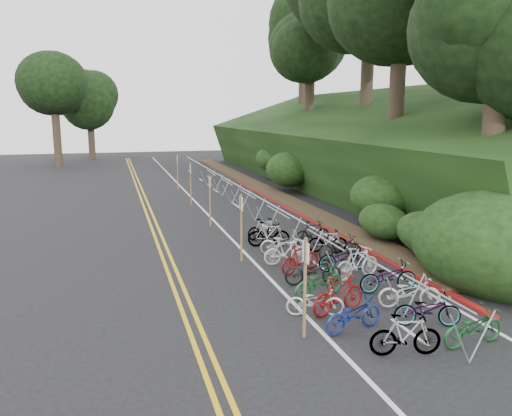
{
  "coord_description": "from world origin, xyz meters",
  "views": [
    {
      "loc": [
        -3.78,
        -12.09,
        5.34
      ],
      "look_at": [
        2.11,
        8.31,
        1.3
      ],
      "focal_mm": 35.0,
      "sensor_mm": 36.0,
      "label": 1
    }
  ],
  "objects": [
    {
      "name": "embankment",
      "position": [
        12.96,
        19.04,
        2.57
      ],
      "size": [
        14.3,
        48.14,
        9.11
      ],
      "color": "black",
      "rests_on": "ground"
    },
    {
      "name": "bike_valet",
      "position": [
        2.99,
        1.94,
        0.48
      ],
      "size": [
        3.26,
        12.6,
        1.08
      ],
      "color": "slate",
      "rests_on": "ground"
    },
    {
      "name": "bike_front",
      "position": [
        1.24,
        -0.42,
        0.41
      ],
      "size": [
        0.98,
        1.64,
        0.82
      ],
      "primitive_type": "imported",
      "rotation": [
        0.0,
        0.0,
        1.27
      ],
      "color": "beige",
      "rests_on": "ground"
    },
    {
      "name": "signpost_near",
      "position": [
        0.48,
        -1.56,
        1.42
      ],
      "size": [
        0.08,
        0.4,
        2.49
      ],
      "color": "brown",
      "rests_on": "ground"
    },
    {
      "name": "red_curb",
      "position": [
        5.7,
        12.0,
        0.05
      ],
      "size": [
        0.25,
        28.0,
        0.1
      ],
      "primitive_type": "cube",
      "color": "maroon",
      "rests_on": "ground"
    },
    {
      "name": "ground",
      "position": [
        0.0,
        0.0,
        0.0
      ],
      "size": [
        120.0,
        120.0,
        0.0
      ],
      "primitive_type": "plane",
      "color": "black",
      "rests_on": "ground"
    },
    {
      "name": "signposts_rest",
      "position": [
        0.6,
        14.0,
        1.43
      ],
      "size": [
        0.08,
        18.4,
        2.5
      ],
      "color": "brown",
      "rests_on": "ground"
    },
    {
      "name": "tree_cluster",
      "position": [
        9.76,
        22.04,
        11.11
      ],
      "size": [
        32.11,
        53.76,
        17.78
      ],
      "color": "#2D2319",
      "rests_on": "ground"
    },
    {
      "name": "bike_racks_rest",
      "position": [
        3.0,
        13.0,
        0.85
      ],
      "size": [
        1.14,
        23.0,
        1.17
      ],
      "color": "#989BA2",
      "rests_on": "ground"
    },
    {
      "name": "road_markings",
      "position": [
        0.63,
        10.1,
        0.0
      ],
      "size": [
        7.47,
        80.0,
        0.01
      ],
      "color": "gold",
      "rests_on": "ground"
    },
    {
      "name": "bike_rack_front",
      "position": [
        3.43,
        -2.51,
        0.86
      ],
      "size": [
        1.16,
        2.76,
        1.2
      ],
      "color": "#989BA2",
      "rests_on": "ground"
    }
  ]
}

